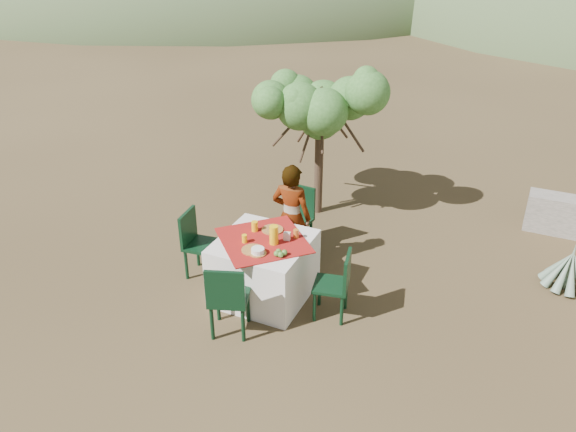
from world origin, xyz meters
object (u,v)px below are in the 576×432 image
Objects in this scene: chair_near at (228,297)px; chair_left at (197,241)px; chair_right at (337,282)px; table at (264,268)px; chair_far at (297,216)px; shrub_tree at (326,112)px; person at (291,217)px; juice_pitcher at (274,235)px; agave at (569,270)px.

chair_near is 1.03× the size of chair_left.
table is at bearing -102.75° from chair_right.
chair_far is 1.59m from shrub_tree.
chair_near is at bearing -87.38° from shrub_tree.
person is at bearing 88.28° from table.
juice_pitcher is (0.16, 0.79, 0.38)m from chair_near.
shrub_tree is 2.91× the size of agave.
agave is 3.65m from juice_pitcher.
person is 0.79m from juice_pitcher.
agave is (3.27, 0.96, -0.47)m from person.
chair_near is at bearing 87.18° from person.
chair_near is 4.17m from agave.
chair_near is at bearing -101.53° from juice_pitcher.
juice_pitcher reaches higher than chair_left.
chair_right is at bearing -99.36° from chair_left.
person is 2.07× the size of agave.
shrub_tree is at bearing 97.40° from juice_pitcher.
chair_left is 0.61× the size of person.
agave is (3.31, 2.52, -0.27)m from chair_near.
chair_right is at bearing -159.44° from chair_near.
person reaches higher than chair_far.
shrub_tree is at bearing 169.77° from agave.
table is 0.52m from juice_pitcher.
shrub_tree is 8.89× the size of juice_pitcher.
chair_near is at bearing -91.02° from table.
chair_right is 0.41× the size of shrub_tree.
juice_pitcher is (0.12, -0.76, 0.17)m from person.
juice_pitcher is at bearing -82.60° from shrub_tree.
chair_far is 3.43m from agave.
juice_pitcher reaches higher than chair_right.
chair_far is 1.09× the size of chair_right.
chair_left is 0.44× the size of shrub_tree.
shrub_tree is 3.76m from agave.
shrub_tree is (-0.18, 1.59, 0.86)m from person.
person is 3.45m from agave.
table is at bearing -110.56° from chair_near.
chair_near is at bearing -83.26° from chair_far.
chair_left is 1.21m from person.
juice_pitcher is (0.23, -1.18, 0.38)m from chair_far.
person is at bearing -163.61° from agave.
juice_pitcher reaches higher than chair_far.
chair_left is 1.27× the size of agave.
person is 0.71× the size of shrub_tree.
person is at bearing 99.31° from juice_pitcher.
chair_left is at bearing 175.48° from juice_pitcher.
chair_right is at bearing 138.29° from person.
person is (0.98, 0.67, 0.22)m from chair_left.
shrub_tree is (-0.08, 1.17, 1.07)m from chair_far.
shrub_tree is at bearing -106.92° from chair_near.
chair_far is at bearing -77.32° from person.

